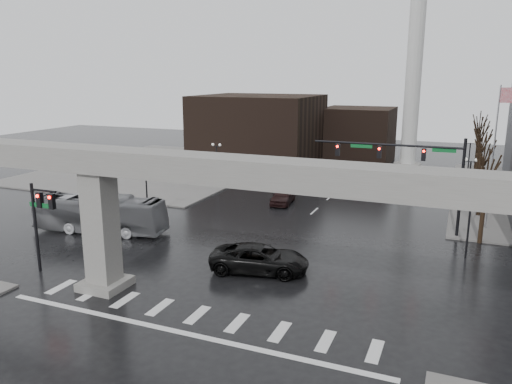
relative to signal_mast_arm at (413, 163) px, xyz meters
The scene contains 23 objects.
ground 21.64m from the signal_mast_arm, 115.57° to the right, with size 160.00×160.00×0.00m, color black.
sidewalk_nw 39.41m from the signal_mast_arm, 153.82° to the left, with size 28.00×36.00×0.15m, color slate.
elevated_guideway 20.35m from the signal_mast_arm, 112.35° to the right, with size 48.00×2.60×8.70m.
building_far_left 32.68m from the signal_mast_arm, 134.74° to the left, with size 16.00×14.00×10.00m, color black.
building_far_mid 35.02m from the signal_mast_arm, 108.32° to the left, with size 10.00×10.00×8.00m, color black.
smokestack 28.38m from the signal_mast_arm, 96.28° to the left, with size 3.60×3.60×30.00m.
signal_mast_arm is the anchor object (origin of this frame).
signal_left_pole 28.09m from the signal_mast_arm, 139.26° to the right, with size 2.30×0.30×6.00m.
flagpole_assembly 7.27m from the signal_mast_arm, 26.93° to the left, with size 2.06×0.12×12.00m.
lamp_right_0 6.99m from the signal_mast_arm, 46.80° to the right, with size 1.22×0.32×5.11m.
lamp_right_1 10.51m from the signal_mast_arm, 63.90° to the left, with size 1.22×0.32×5.11m.
lamp_right_2 23.75m from the signal_mast_arm, 79.01° to the left, with size 1.22×0.32×5.11m.
lamp_left_0 23.12m from the signal_mast_arm, 167.96° to the right, with size 1.22×0.32×5.11m.
lamp_left_1 24.42m from the signal_mast_arm, 157.75° to the left, with size 1.22×0.32×5.11m.
lamp_left_2 32.40m from the signal_mast_arm, 134.11° to the left, with size 1.22×0.32×5.11m.
tree_right_0 6.37m from the signal_mast_arm, ahead, with size 1.09×1.58×7.50m.
tree_right_1 9.57m from the signal_mast_arm, 52.50° to the left, with size 1.09×1.61×7.67m.
tree_right_2 16.45m from the signal_mast_arm, 70.00° to the left, with size 1.10×1.63×7.85m.
tree_right_3 24.04m from the signal_mast_arm, 76.58° to the left, with size 1.11×1.66×8.02m.
tree_right_4 31.83m from the signal_mast_arm, 79.94° to the left, with size 1.12×1.69×8.19m.
pickup_truck 15.96m from the signal_mast_arm, 122.60° to the right, with size 3.01×6.52×1.81m, color black.
city_bus 25.98m from the signal_mast_arm, 157.23° to the right, with size 2.62×11.19×3.12m, color #97979B.
far_car 14.52m from the signal_mast_arm, 159.61° to the left, with size 1.91×4.75×1.62m, color black.
Camera 1 is at (12.54, -22.83, 12.81)m, focal length 35.00 mm.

